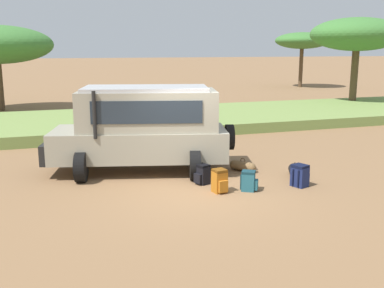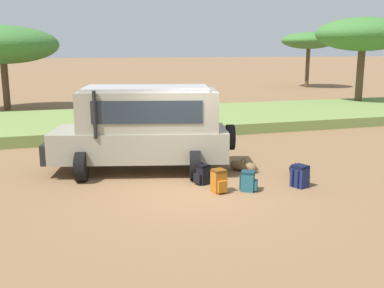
{
  "view_description": "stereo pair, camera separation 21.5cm",
  "coord_description": "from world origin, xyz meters",
  "px_view_note": "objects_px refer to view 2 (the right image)",
  "views": [
    {
      "loc": [
        -3.41,
        -10.09,
        3.49
      ],
      "look_at": [
        0.27,
        0.96,
        1.0
      ],
      "focal_mm": 42.0,
      "sensor_mm": 36.0,
      "label": 1
    },
    {
      "loc": [
        -3.2,
        -10.15,
        3.49
      ],
      "look_at": [
        0.27,
        0.96,
        1.0
      ],
      "focal_mm": 42.0,
      "sensor_mm": 36.0,
      "label": 2
    }
  ],
  "objects_px": {
    "acacia_tree_right_mid": "(309,41)",
    "acacia_tree_centre_back": "(363,35)",
    "safari_vehicle": "(144,127)",
    "backpack_near_rear_wheel": "(219,181)",
    "backpack_beside_front_wheel": "(248,181)",
    "duffel_bag_soft_canvas": "(243,166)",
    "backpack_cluster_center": "(202,175)",
    "backpack_outermost": "(300,176)",
    "acacia_tree_left_mid": "(2,45)",
    "duffel_bag_low_black_case": "(295,171)"
  },
  "relations": [
    {
      "from": "duffel_bag_low_black_case",
      "to": "acacia_tree_left_mid",
      "type": "height_order",
      "value": "acacia_tree_left_mid"
    },
    {
      "from": "backpack_beside_front_wheel",
      "to": "duffel_bag_soft_canvas",
      "type": "xyz_separation_m",
      "value": [
        0.62,
        1.71,
        -0.1
      ]
    },
    {
      "from": "backpack_near_rear_wheel",
      "to": "acacia_tree_centre_back",
      "type": "height_order",
      "value": "acacia_tree_centre_back"
    },
    {
      "from": "safari_vehicle",
      "to": "duffel_bag_soft_canvas",
      "type": "relative_size",
      "value": 7.31
    },
    {
      "from": "duffel_bag_low_black_case",
      "to": "acacia_tree_centre_back",
      "type": "distance_m",
      "value": 16.71
    },
    {
      "from": "duffel_bag_soft_canvas",
      "to": "acacia_tree_centre_back",
      "type": "distance_m",
      "value": 16.86
    },
    {
      "from": "safari_vehicle",
      "to": "backpack_near_rear_wheel",
      "type": "bearing_deg",
      "value": -61.95
    },
    {
      "from": "backpack_cluster_center",
      "to": "acacia_tree_centre_back",
      "type": "xyz_separation_m",
      "value": [
        13.72,
        11.71,
        4.0
      ]
    },
    {
      "from": "backpack_beside_front_wheel",
      "to": "acacia_tree_right_mid",
      "type": "relative_size",
      "value": 0.1
    },
    {
      "from": "duffel_bag_soft_canvas",
      "to": "backpack_outermost",
      "type": "bearing_deg",
      "value": -66.51
    },
    {
      "from": "safari_vehicle",
      "to": "backpack_cluster_center",
      "type": "relative_size",
      "value": 10.44
    },
    {
      "from": "acacia_tree_left_mid",
      "to": "acacia_tree_centre_back",
      "type": "xyz_separation_m",
      "value": [
        19.83,
        -5.23,
        0.58
      ]
    },
    {
      "from": "safari_vehicle",
      "to": "backpack_beside_front_wheel",
      "type": "distance_m",
      "value": 3.52
    },
    {
      "from": "backpack_near_rear_wheel",
      "to": "duffel_bag_low_black_case",
      "type": "relative_size",
      "value": 0.72
    },
    {
      "from": "backpack_beside_front_wheel",
      "to": "backpack_cluster_center",
      "type": "height_order",
      "value": "backpack_cluster_center"
    },
    {
      "from": "backpack_beside_front_wheel",
      "to": "backpack_cluster_center",
      "type": "relative_size",
      "value": 0.97
    },
    {
      "from": "backpack_cluster_center",
      "to": "duffel_bag_low_black_case",
      "type": "xyz_separation_m",
      "value": [
        2.68,
        -0.13,
        -0.1
      ]
    },
    {
      "from": "backpack_near_rear_wheel",
      "to": "backpack_beside_front_wheel",
      "type": "bearing_deg",
      "value": -8.06
    },
    {
      "from": "backpack_outermost",
      "to": "duffel_bag_soft_canvas",
      "type": "relative_size",
      "value": 0.77
    },
    {
      "from": "safari_vehicle",
      "to": "duffel_bag_soft_canvas",
      "type": "bearing_deg",
      "value": -18.66
    },
    {
      "from": "backpack_cluster_center",
      "to": "backpack_near_rear_wheel",
      "type": "distance_m",
      "value": 0.81
    },
    {
      "from": "backpack_outermost",
      "to": "acacia_tree_centre_back",
      "type": "xyz_separation_m",
      "value": [
        11.4,
        12.7,
        3.97
      ]
    },
    {
      "from": "backpack_outermost",
      "to": "duffel_bag_low_black_case",
      "type": "xyz_separation_m",
      "value": [
        0.36,
        0.86,
        -0.13
      ]
    },
    {
      "from": "backpack_near_rear_wheel",
      "to": "backpack_outermost",
      "type": "xyz_separation_m",
      "value": [
        2.15,
        -0.19,
        -0.0
      ]
    },
    {
      "from": "backpack_beside_front_wheel",
      "to": "acacia_tree_right_mid",
      "type": "distance_m",
      "value": 32.01
    },
    {
      "from": "acacia_tree_centre_back",
      "to": "duffel_bag_soft_canvas",
      "type": "bearing_deg",
      "value": -138.18
    },
    {
      "from": "acacia_tree_centre_back",
      "to": "backpack_near_rear_wheel",
      "type": "bearing_deg",
      "value": -137.28
    },
    {
      "from": "backpack_cluster_center",
      "to": "acacia_tree_right_mid",
      "type": "xyz_separation_m",
      "value": [
        18.64,
        25.47,
        3.88
      ]
    },
    {
      "from": "backpack_beside_front_wheel",
      "to": "duffel_bag_soft_canvas",
      "type": "relative_size",
      "value": 0.68
    },
    {
      "from": "backpack_outermost",
      "to": "acacia_tree_left_mid",
      "type": "relative_size",
      "value": 0.09
    },
    {
      "from": "acacia_tree_right_mid",
      "to": "backpack_cluster_center",
      "type": "bearing_deg",
      "value": -126.2
    },
    {
      "from": "backpack_cluster_center",
      "to": "backpack_near_rear_wheel",
      "type": "bearing_deg",
      "value": -77.99
    },
    {
      "from": "acacia_tree_right_mid",
      "to": "acacia_tree_centre_back",
      "type": "bearing_deg",
      "value": -109.69
    },
    {
      "from": "duffel_bag_low_black_case",
      "to": "duffel_bag_soft_canvas",
      "type": "bearing_deg",
      "value": 140.4
    },
    {
      "from": "acacia_tree_centre_back",
      "to": "acacia_tree_right_mid",
      "type": "relative_size",
      "value": 1.11
    },
    {
      "from": "backpack_near_rear_wheel",
      "to": "duffel_bag_low_black_case",
      "type": "distance_m",
      "value": 2.6
    },
    {
      "from": "backpack_near_rear_wheel",
      "to": "backpack_outermost",
      "type": "height_order",
      "value": "backpack_near_rear_wheel"
    },
    {
      "from": "backpack_beside_front_wheel",
      "to": "backpack_outermost",
      "type": "bearing_deg",
      "value": -3.55
    },
    {
      "from": "duffel_bag_soft_canvas",
      "to": "acacia_tree_left_mid",
      "type": "bearing_deg",
      "value": 115.38
    },
    {
      "from": "backpack_cluster_center",
      "to": "backpack_outermost",
      "type": "relative_size",
      "value": 0.91
    },
    {
      "from": "backpack_cluster_center",
      "to": "duffel_bag_soft_canvas",
      "type": "height_order",
      "value": "backpack_cluster_center"
    },
    {
      "from": "safari_vehicle",
      "to": "acacia_tree_left_mid",
      "type": "distance_m",
      "value": 16.17
    },
    {
      "from": "safari_vehicle",
      "to": "duffel_bag_soft_canvas",
      "type": "height_order",
      "value": "safari_vehicle"
    },
    {
      "from": "backpack_cluster_center",
      "to": "acacia_tree_right_mid",
      "type": "bearing_deg",
      "value": 53.8
    },
    {
      "from": "backpack_near_rear_wheel",
      "to": "acacia_tree_right_mid",
      "type": "height_order",
      "value": "acacia_tree_right_mid"
    },
    {
      "from": "backpack_cluster_center",
      "to": "duffel_bag_low_black_case",
      "type": "distance_m",
      "value": 2.68
    },
    {
      "from": "backpack_near_rear_wheel",
      "to": "acacia_tree_centre_back",
      "type": "bearing_deg",
      "value": 42.72
    },
    {
      "from": "safari_vehicle",
      "to": "acacia_tree_centre_back",
      "type": "bearing_deg",
      "value": 33.85
    },
    {
      "from": "backpack_near_rear_wheel",
      "to": "duffel_bag_soft_canvas",
      "type": "xyz_separation_m",
      "value": [
        1.36,
        1.61,
        -0.14
      ]
    },
    {
      "from": "acacia_tree_right_mid",
      "to": "backpack_beside_front_wheel",
      "type": "bearing_deg",
      "value": -123.91
    }
  ]
}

